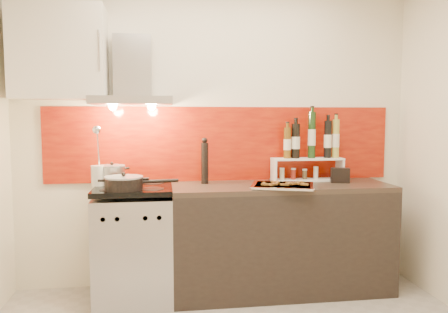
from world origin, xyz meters
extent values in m
cube|color=silver|center=(0.00, 1.40, 1.30)|extent=(3.40, 0.02, 2.60)
cube|color=maroon|center=(0.05, 1.39, 1.22)|extent=(3.00, 0.02, 0.64)
cube|color=#B7B7BA|center=(-0.70, 1.10, 0.42)|extent=(0.60, 0.60, 0.84)
cube|color=black|center=(-0.70, 0.81, 0.33)|extent=(0.50, 0.02, 0.40)
cube|color=#B7B7BA|center=(-0.70, 0.81, 0.72)|extent=(0.56, 0.02, 0.12)
cube|color=#FF190C|center=(-0.70, 0.81, 0.72)|extent=(0.10, 0.01, 0.04)
cube|color=black|center=(-0.70, 1.10, 0.89)|extent=(0.60, 0.60, 0.04)
cube|color=black|center=(0.50, 1.10, 0.43)|extent=(1.80, 0.60, 0.86)
cube|color=#2D211C|center=(0.50, 1.10, 0.88)|extent=(1.80, 0.60, 0.04)
cube|color=#B7B7BA|center=(-0.70, 1.15, 1.58)|extent=(0.62, 0.50, 0.06)
cube|color=#B7B7BA|center=(-0.70, 1.30, 1.86)|extent=(0.30, 0.18, 0.50)
sphere|color=#FFD18C|center=(-0.85, 1.15, 1.54)|extent=(0.07, 0.07, 0.07)
sphere|color=#FFD18C|center=(-0.55, 1.15, 1.54)|extent=(0.07, 0.07, 0.07)
cube|color=silver|center=(-1.25, 1.22, 1.95)|extent=(0.70, 0.35, 0.72)
cylinder|color=#B7B7BA|center=(-0.88, 1.24, 0.98)|extent=(0.21, 0.21, 0.14)
cylinder|color=#99999E|center=(-0.88, 1.24, 1.06)|extent=(0.21, 0.21, 0.01)
sphere|color=black|center=(-0.88, 1.24, 1.08)|extent=(0.03, 0.03, 0.03)
cylinder|color=black|center=(-0.76, 0.95, 0.95)|extent=(0.28, 0.28, 0.09)
cylinder|color=#99999E|center=(-0.76, 0.95, 1.00)|extent=(0.29, 0.29, 0.01)
sphere|color=black|center=(-0.76, 0.95, 1.03)|extent=(0.03, 0.03, 0.03)
cylinder|color=black|center=(-0.49, 0.99, 0.96)|extent=(0.27, 0.07, 0.03)
cylinder|color=silver|center=(-0.98, 1.17, 0.99)|extent=(0.10, 0.10, 0.17)
cylinder|color=silver|center=(-0.97, 1.17, 1.21)|extent=(0.01, 0.08, 0.31)
sphere|color=silver|center=(-0.97, 1.10, 1.36)|extent=(0.07, 0.07, 0.07)
cylinder|color=black|center=(-0.12, 1.23, 1.07)|extent=(0.06, 0.06, 0.34)
sphere|color=black|center=(-0.12, 1.23, 1.26)|extent=(0.05, 0.05, 0.05)
cube|color=white|center=(0.78, 1.26, 0.91)|extent=(0.62, 0.17, 0.01)
cube|color=white|center=(0.48, 1.26, 1.00)|extent=(0.02, 0.17, 0.18)
cube|color=white|center=(1.08, 1.26, 1.00)|extent=(0.02, 0.17, 0.18)
cube|color=white|center=(0.78, 1.26, 1.09)|extent=(0.62, 0.17, 0.02)
cylinder|color=#5C3C0F|center=(0.59, 1.26, 1.23)|extent=(0.06, 0.06, 0.26)
cylinder|color=black|center=(0.67, 1.26, 1.25)|extent=(0.07, 0.07, 0.30)
cylinder|color=black|center=(0.81, 1.26, 1.30)|extent=(0.06, 0.06, 0.40)
cylinder|color=black|center=(0.96, 1.26, 1.26)|extent=(0.06, 0.06, 0.32)
cylinder|color=#A1973A|center=(1.03, 1.26, 1.27)|extent=(0.06, 0.06, 0.33)
cylinder|color=beige|center=(0.55, 1.26, 0.96)|extent=(0.04, 0.04, 0.09)
cylinder|color=maroon|center=(0.65, 1.26, 0.96)|extent=(0.04, 0.04, 0.08)
cylinder|color=#4A3C25|center=(0.75, 1.26, 0.95)|extent=(0.04, 0.04, 0.08)
cylinder|color=silver|center=(0.85, 1.26, 0.96)|extent=(0.04, 0.04, 0.10)
cube|color=black|center=(1.01, 1.11, 0.96)|extent=(0.16, 0.10, 0.13)
cube|color=silver|center=(0.47, 0.94, 0.91)|extent=(0.55, 0.48, 0.01)
cube|color=silver|center=(0.47, 0.94, 0.92)|extent=(0.57, 0.50, 0.01)
cube|color=red|center=(0.47, 0.94, 0.92)|extent=(0.50, 0.43, 0.01)
cube|color=brown|center=(0.55, 0.93, 0.93)|extent=(0.06, 0.04, 0.02)
cube|color=brown|center=(0.61, 0.93, 0.93)|extent=(0.06, 0.04, 0.02)
cube|color=brown|center=(0.46, 0.89, 0.93)|extent=(0.06, 0.03, 0.02)
cube|color=brown|center=(0.45, 1.02, 0.93)|extent=(0.02, 0.06, 0.02)
cube|color=brown|center=(0.62, 0.88, 0.93)|extent=(0.06, 0.05, 0.02)
cube|color=brown|center=(0.42, 1.03, 0.93)|extent=(0.04, 0.06, 0.02)
cube|color=brown|center=(0.60, 0.98, 0.93)|extent=(0.04, 0.06, 0.02)
cube|color=brown|center=(0.62, 0.99, 0.93)|extent=(0.06, 0.05, 0.02)
cube|color=brown|center=(0.32, 0.93, 0.93)|extent=(0.06, 0.04, 0.02)
cube|color=brown|center=(0.35, 0.91, 0.93)|extent=(0.04, 0.06, 0.02)
cube|color=brown|center=(0.42, 0.94, 0.93)|extent=(0.04, 0.06, 0.02)
cube|color=brown|center=(0.59, 0.94, 0.93)|extent=(0.06, 0.05, 0.02)
cube|color=brown|center=(0.53, 0.96, 0.93)|extent=(0.05, 0.06, 0.02)
cube|color=brown|center=(0.38, 0.91, 0.93)|extent=(0.06, 0.06, 0.02)
cube|color=brown|center=(0.32, 0.97, 0.93)|extent=(0.03, 0.06, 0.02)
cube|color=brown|center=(0.50, 0.91, 0.93)|extent=(0.04, 0.06, 0.02)
camera|label=1|loc=(-0.47, -2.36, 1.45)|focal=35.00mm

